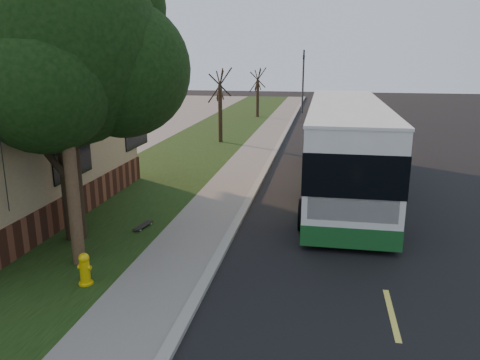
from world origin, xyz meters
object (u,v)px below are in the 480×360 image
object	(u,v)px
fire_hydrant	(85,269)
distant_car	(340,109)
utility_pole	(61,74)
traffic_signal	(303,77)
skateboard_main	(143,226)
transit_bus	(345,145)
bare_tree_near	(220,106)
leafy_tree	(63,50)
bare_tree_far	(258,93)

from	to	relation	value
fire_hydrant	distant_car	world-z (taller)	distant_car
utility_pole	traffic_signal	distance (m)	33.26
traffic_signal	skateboard_main	xyz separation A→B (m)	(-3.16, -30.41, -3.03)
transit_bus	bare_tree_near	bearing A→B (deg)	126.91
utility_pole	leafy_tree	distance (m)	1.94
traffic_signal	distant_car	size ratio (longest dim) A/B	1.17
fire_hydrant	skateboard_main	distance (m)	3.61
fire_hydrant	leafy_tree	world-z (taller)	leafy_tree
leafy_tree	transit_bus	size ratio (longest dim) A/B	0.63
utility_pole	transit_bus	bearing A→B (deg)	50.26
utility_pole	bare_tree_near	distance (m)	17.19
traffic_signal	distant_car	xyz separation A→B (m)	(3.24, -3.57, -2.36)
bare_tree_near	transit_bus	xyz separation A→B (m)	(6.80, -9.06, -0.37)
utility_pole	transit_bus	size ratio (longest dim) A/B	0.73
bare_tree_far	skateboard_main	bearing A→B (deg)	-89.26
skateboard_main	bare_tree_near	bearing A→B (deg)	93.34
distant_car	bare_tree_far	bearing A→B (deg)	-177.55
fire_hydrant	distant_car	bearing A→B (deg)	78.24
traffic_signal	skateboard_main	distance (m)	30.72
bare_tree_far	skateboard_main	world-z (taller)	bare_tree_far
utility_pole	traffic_signal	world-z (taller)	utility_pole
bare_tree_far	transit_bus	distance (m)	21.98
leafy_tree	skateboard_main	bearing A→B (deg)	31.97
utility_pole	bare_tree_far	xyz separation A→B (m)	(0.31, 29.01, -2.63)
distant_car	skateboard_main	bearing A→B (deg)	-104.61
bare_tree_far	transit_bus	bearing A→B (deg)	-73.34
transit_bus	distant_car	size ratio (longest dim) A/B	2.64
skateboard_main	distant_car	world-z (taller)	distant_car
leafy_tree	distant_car	bearing A→B (deg)	74.11
utility_pole	skateboard_main	xyz separation A→B (m)	(0.65, 2.60, -4.50)
traffic_signal	distant_car	distance (m)	5.37
utility_pole	bare_tree_near	bearing A→B (deg)	90.66
utility_pole	bare_tree_far	world-z (taller)	utility_pole
leafy_tree	transit_bus	distance (m)	10.34
fire_hydrant	utility_pole	distance (m)	4.37
fire_hydrant	bare_tree_near	size ratio (longest dim) A/B	0.17
utility_pole	bare_tree_far	distance (m)	29.13
utility_pole	bare_tree_near	xyz separation A→B (m)	(-0.19, 17.01, -2.48)
fire_hydrant	leafy_tree	bearing A→B (deg)	120.67
fire_hydrant	utility_pole	xyz separation A→B (m)	(-0.71, 0.99, 4.20)
leafy_tree	traffic_signal	world-z (taller)	leafy_tree
leafy_tree	bare_tree_near	world-z (taller)	leafy_tree
bare_tree_far	transit_bus	world-z (taller)	bare_tree_far
bare_tree_far	traffic_signal	world-z (taller)	traffic_signal
utility_pole	bare_tree_far	size ratio (longest dim) A/B	2.25
skateboard_main	distant_car	bearing A→B (deg)	76.60
leafy_tree	bare_tree_far	bearing A→B (deg)	87.55
distant_car	transit_bus	bearing A→B (deg)	-92.37
transit_bus	distant_car	distance (m)	21.52
leafy_tree	bare_tree_far	distance (m)	27.56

